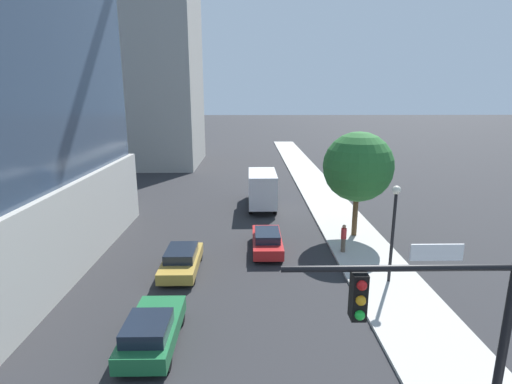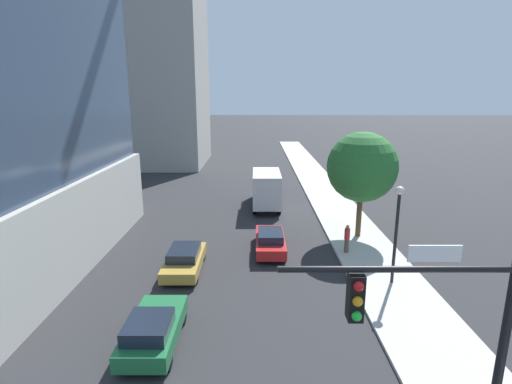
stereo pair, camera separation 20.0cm
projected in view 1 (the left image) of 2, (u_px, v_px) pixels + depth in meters
name	position (u px, v px, depth m)	size (l,w,h in m)	color
sidewalk	(364.00, 251.00, 24.69)	(4.02, 120.00, 0.15)	#B2AFA8
construction_building	(151.00, 43.00, 53.09)	(23.79, 18.35, 40.07)	#9E9B93
traffic_light_pole	(440.00, 332.00, 8.50)	(5.05, 0.48, 6.67)	black
street_lamp	(394.00, 219.00, 19.77)	(0.44, 0.44, 5.15)	black
street_tree	(358.00, 167.00, 26.25)	(4.71, 4.71, 7.20)	brown
car_green	(152.00, 330.00, 15.20)	(1.93, 4.36, 1.51)	#1E6638
car_gold	(182.00, 260.00, 21.91)	(1.90, 4.52, 1.35)	#AD8938
car_red	(267.00, 240.00, 24.77)	(1.81, 4.73, 1.41)	red
box_truck	(262.00, 187.00, 34.43)	(2.35, 7.20, 3.29)	#1E4799
pedestrian_red_shirt	(344.00, 238.00, 24.24)	(0.34, 0.34, 1.77)	brown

